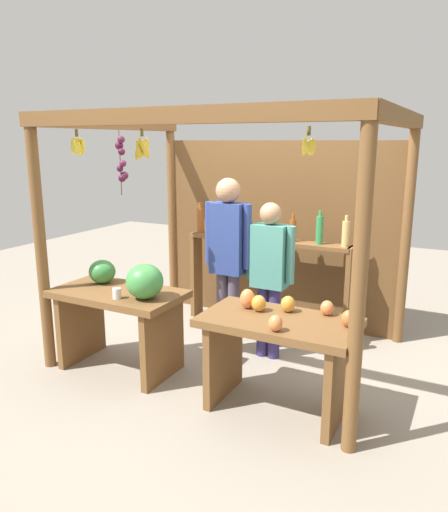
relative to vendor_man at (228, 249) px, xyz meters
name	(u,v)px	position (x,y,z in m)	size (l,w,h in m)	color
ground_plane	(234,352)	(0.07, -0.02, -1.03)	(12.00, 12.00, 0.00)	gray
market_stall	(254,211)	(0.07, 0.43, 0.32)	(2.88, 2.19, 2.26)	brown
fruit_counter_left	(123,303)	(-0.64, -0.80, -0.39)	(1.16, 0.64, 1.04)	brown
fruit_counter_right	(279,343)	(0.83, -0.79, -0.48)	(1.16, 0.64, 0.90)	brown
bottle_shelf_unit	(267,257)	(0.09, 0.76, -0.22)	(1.84, 0.22, 1.35)	brown
vendor_man	(228,249)	(0.00, 0.00, 0.00)	(0.48, 0.23, 1.70)	#554A5D
vendor_woman	(270,268)	(0.40, 0.06, -0.14)	(0.48, 0.20, 1.49)	navy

